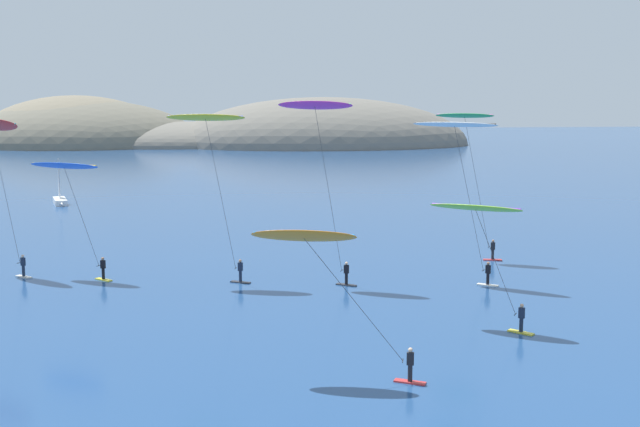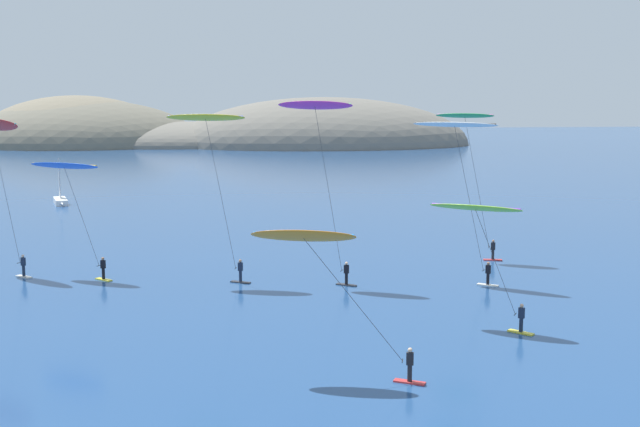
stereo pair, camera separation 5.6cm
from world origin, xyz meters
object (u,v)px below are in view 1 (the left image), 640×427
object	(u,v)px
kitesurfer_yellow	(208,129)
kitesurfer_green	(467,130)
kitesurfer_orange	(313,248)
sailboat_far	(60,199)
kitesurfer_blue	(67,174)
kitesurfer_magenta	(317,120)
kitesurfer_lime	(479,217)
kitesurfer_white	(457,137)

from	to	relation	value
kitesurfer_yellow	kitesurfer_green	bearing A→B (deg)	15.35
kitesurfer_orange	kitesurfer_green	distance (m)	31.14
kitesurfer_green	sailboat_far	bearing A→B (deg)	135.51
kitesurfer_yellow	kitesurfer_blue	size ratio (longest dim) A/B	1.41
kitesurfer_yellow	kitesurfer_blue	bearing A→B (deg)	164.38
kitesurfer_yellow	kitesurfer_blue	world-z (taller)	kitesurfer_yellow
kitesurfer_magenta	sailboat_far	bearing A→B (deg)	119.76
kitesurfer_yellow	kitesurfer_green	size ratio (longest dim) A/B	1.01
kitesurfer_blue	kitesurfer_green	size ratio (longest dim) A/B	0.72
sailboat_far	kitesurfer_orange	bearing A→B (deg)	-70.18
sailboat_far	kitesurfer_lime	world-z (taller)	kitesurfer_lime
kitesurfer_white	kitesurfer_magenta	xyz separation A→B (m)	(-9.85, 0.80, 1.23)
kitesurfer_magenta	kitesurfer_lime	distance (m)	15.32
kitesurfer_orange	kitesurfer_blue	world-z (taller)	kitesurfer_blue
kitesurfer_orange	kitesurfer_magenta	xyz separation A→B (m)	(2.71, 19.31, 5.35)
kitesurfer_yellow	kitesurfer_white	bearing A→B (deg)	-7.37
sailboat_far	kitesurfer_orange	distance (m)	69.39
kitesurfer_orange	kitesurfer_white	bearing A→B (deg)	55.84
kitesurfer_yellow	kitesurfer_lime	distance (m)	20.98
sailboat_far	kitesurfer_white	distance (m)	59.66
kitesurfer_yellow	kitesurfer_lime	bearing A→B (deg)	-41.60
kitesurfer_blue	kitesurfer_white	bearing A→B (deg)	-10.49
kitesurfer_yellow	kitesurfer_magenta	world-z (taller)	kitesurfer_magenta
sailboat_far	kitesurfer_green	distance (m)	55.99
kitesurfer_blue	kitesurfer_magenta	xyz separation A→B (m)	(17.85, -4.33, 3.99)
sailboat_far	kitesurfer_yellow	size ratio (longest dim) A/B	0.49
kitesurfer_blue	kitesurfer_yellow	bearing A→B (deg)	-15.62
kitesurfer_white	kitesurfer_blue	distance (m)	28.31
kitesurfer_green	kitesurfer_lime	size ratio (longest dim) A/B	1.64
kitesurfer_green	kitesurfer_magenta	distance (m)	15.00
kitesurfer_yellow	kitesurfer_lime	size ratio (longest dim) A/B	1.66
kitesurfer_green	kitesurfer_magenta	world-z (taller)	kitesurfer_magenta
kitesurfer_green	kitesurfer_lime	bearing A→B (deg)	-105.66
kitesurfer_white	kitesurfer_green	xyz separation A→B (m)	(3.30, 7.95, 0.17)
sailboat_far	kitesurfer_magenta	bearing A→B (deg)	-60.24
kitesurfer_blue	kitesurfer_green	distance (m)	31.27
kitesurfer_magenta	kitesurfer_lime	size ratio (longest dim) A/B	1.79
kitesurfer_yellow	kitesurfer_lime	xyz separation A→B (m)	(15.32, -13.60, -4.51)
kitesurfer_white	kitesurfer_yellow	bearing A→B (deg)	172.63
kitesurfer_green	kitesurfer_lime	distance (m)	20.46
kitesurfer_blue	kitesurfer_lime	world-z (taller)	kitesurfer_blue
sailboat_far	kitesurfer_magenta	distance (m)	53.85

